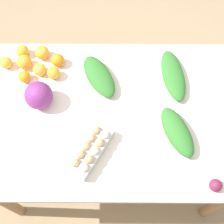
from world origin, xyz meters
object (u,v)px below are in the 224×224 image
(greens_bunch_chard, at_px, (99,76))
(greens_bunch_kale, at_px, (173,75))
(cabbage_purple, at_px, (38,95))
(orange_0, at_px, (42,53))
(orange_2, at_px, (53,73))
(orange_4, at_px, (39,69))
(orange_1, at_px, (24,62))
(orange_6, at_px, (57,60))
(beet_root, at_px, (215,185))
(egg_carton, at_px, (90,150))
(orange_3, at_px, (22,51))
(greens_bunch_scallion, at_px, (177,132))
(orange_7, at_px, (24,77))
(orange_5, at_px, (5,63))

(greens_bunch_chard, height_order, greens_bunch_kale, greens_bunch_chard)
(cabbage_purple, distance_m, orange_0, 0.31)
(orange_2, bearing_deg, orange_4, -16.26)
(greens_bunch_chard, xyz_separation_m, orange_1, (0.43, -0.09, 0.01))
(orange_6, bearing_deg, beet_root, 138.60)
(egg_carton, bearing_deg, orange_0, 56.65)
(egg_carton, relative_size, greens_bunch_chard, 1.02)
(orange_2, bearing_deg, orange_3, -37.95)
(greens_bunch_kale, distance_m, orange_3, 0.88)
(orange_2, bearing_deg, orange_0, -60.63)
(orange_1, relative_size, orange_2, 1.14)
(orange_1, height_order, orange_3, orange_1)
(greens_bunch_chard, bearing_deg, orange_1, -11.93)
(orange_1, distance_m, orange_2, 0.19)
(cabbage_purple, xyz_separation_m, greens_bunch_scallion, (-0.72, 0.19, -0.03))
(orange_0, height_order, orange_3, orange_0)
(cabbage_purple, height_order, orange_2, cabbage_purple)
(cabbage_purple, relative_size, orange_0, 1.81)
(orange_2, bearing_deg, beet_root, 142.81)
(greens_bunch_scallion, distance_m, orange_0, 0.89)
(orange_1, bearing_deg, orange_2, 157.91)
(beet_root, height_order, orange_6, orange_6)
(egg_carton, height_order, orange_4, egg_carton)
(cabbage_purple, relative_size, egg_carton, 0.50)
(orange_6, bearing_deg, orange_1, 4.75)
(egg_carton, distance_m, orange_3, 0.74)
(orange_0, height_order, orange_4, orange_0)
(greens_bunch_scallion, relative_size, orange_6, 3.82)
(greens_bunch_chard, bearing_deg, greens_bunch_scallion, 140.51)
(greens_bunch_kale, height_order, orange_1, orange_1)
(orange_3, distance_m, orange_6, 0.22)
(orange_1, bearing_deg, egg_carton, 126.90)
(orange_4, bearing_deg, greens_bunch_scallion, 152.97)
(orange_1, xyz_separation_m, orange_2, (-0.17, 0.07, -0.01))
(greens_bunch_kale, xyz_separation_m, beet_root, (-0.15, 0.62, -0.00))
(orange_0, bearing_deg, egg_carton, 116.79)
(greens_bunch_kale, bearing_deg, egg_carton, 44.84)
(orange_6, bearing_deg, cabbage_purple, 73.33)
(orange_2, relative_size, orange_3, 1.00)
(egg_carton, xyz_separation_m, orange_0, (0.30, -0.60, -0.00))
(orange_0, height_order, orange_6, orange_0)
(orange_6, relative_size, orange_7, 1.12)
(orange_7, bearing_deg, greens_bunch_chard, -179.58)
(orange_5, bearing_deg, greens_bunch_scallion, 155.67)
(orange_0, bearing_deg, greens_bunch_kale, 168.92)
(greens_bunch_scallion, distance_m, orange_7, 0.89)
(orange_0, relative_size, orange_7, 1.21)
(orange_0, xyz_separation_m, orange_7, (0.08, 0.16, -0.01))
(greens_bunch_kale, xyz_separation_m, orange_2, (0.67, -0.01, 0.00))
(greens_bunch_scallion, relative_size, beet_root, 4.63)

